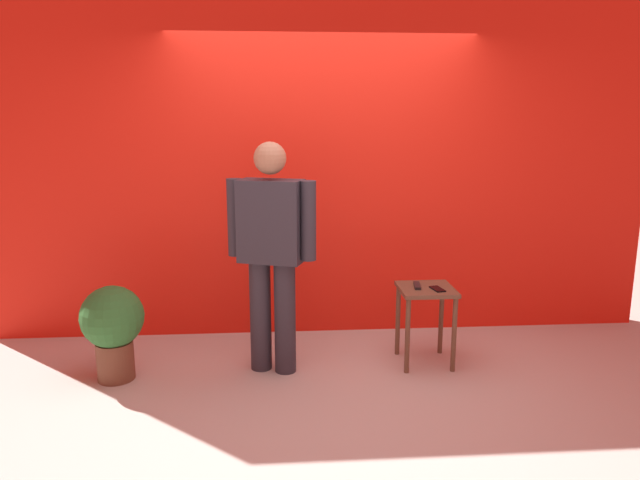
{
  "coord_description": "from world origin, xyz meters",
  "views": [
    {
      "loc": [
        -0.37,
        -3.66,
        1.84
      ],
      "look_at": [
        -0.07,
        0.55,
        0.95
      ],
      "focal_mm": 32.77,
      "sensor_mm": 36.0,
      "label": 1
    }
  ],
  "objects_px": {
    "standing_person": "(272,246)",
    "side_table": "(426,304)",
    "cell_phone": "(437,289)",
    "tv_remote": "(417,286)",
    "potted_plant": "(113,325)"
  },
  "relations": [
    {
      "from": "standing_person",
      "to": "side_table",
      "type": "xyz_separation_m",
      "value": [
        1.15,
        0.05,
        -0.47
      ]
    },
    {
      "from": "side_table",
      "to": "cell_phone",
      "type": "height_order",
      "value": "cell_phone"
    },
    {
      "from": "standing_person",
      "to": "tv_remote",
      "type": "relative_size",
      "value": 9.86
    },
    {
      "from": "tv_remote",
      "to": "potted_plant",
      "type": "relative_size",
      "value": 0.25
    },
    {
      "from": "cell_phone",
      "to": "standing_person",
      "type": "bearing_deg",
      "value": 167.7
    },
    {
      "from": "tv_remote",
      "to": "potted_plant",
      "type": "height_order",
      "value": "potted_plant"
    },
    {
      "from": "standing_person",
      "to": "side_table",
      "type": "height_order",
      "value": "standing_person"
    },
    {
      "from": "tv_remote",
      "to": "cell_phone",
      "type": "bearing_deg",
      "value": -22.94
    },
    {
      "from": "side_table",
      "to": "potted_plant",
      "type": "relative_size",
      "value": 0.87
    },
    {
      "from": "standing_person",
      "to": "cell_phone",
      "type": "height_order",
      "value": "standing_person"
    },
    {
      "from": "cell_phone",
      "to": "tv_remote",
      "type": "height_order",
      "value": "tv_remote"
    },
    {
      "from": "side_table",
      "to": "potted_plant",
      "type": "distance_m",
      "value": 2.27
    },
    {
      "from": "cell_phone",
      "to": "potted_plant",
      "type": "bearing_deg",
      "value": 169.99
    },
    {
      "from": "standing_person",
      "to": "potted_plant",
      "type": "height_order",
      "value": "standing_person"
    },
    {
      "from": "standing_person",
      "to": "cell_phone",
      "type": "bearing_deg",
      "value": -0.72
    }
  ]
}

